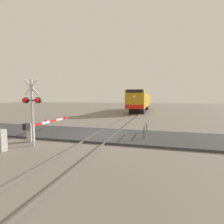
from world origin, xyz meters
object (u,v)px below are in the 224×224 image
Objects in this scene: locomotive at (140,101)px; utility_cabinet at (0,140)px; crossing_gate at (37,128)px; guard_railing at (145,129)px; crossing_signal at (32,105)px.

utility_cabinet is at bearing -98.31° from locomotive.
crossing_gate reaches higher than utility_cabinet.
crossing_gate is at bearing 87.92° from utility_cabinet.
locomotive is at bearing 81.05° from crossing_gate.
guard_railing is at bearing -82.91° from locomotive.
crossing_signal reaches higher than crossing_gate.
locomotive is 4.67× the size of crossing_signal.
locomotive is 29.30m from utility_cabinet.
crossing_gate is 7.52m from guard_railing.
locomotive is 26.58m from crossing_gate.
utility_cabinet is at bearing -124.53° from crossing_signal.
crossing_signal is 2.46m from utility_cabinet.
crossing_signal is at bearing 55.47° from utility_cabinet.
crossing_signal is 0.75× the size of crossing_gate.
crossing_signal is 1.65× the size of guard_railing.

